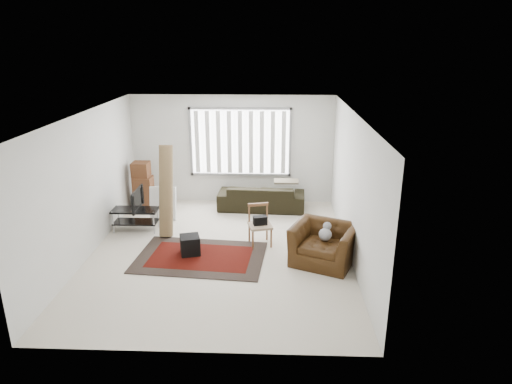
% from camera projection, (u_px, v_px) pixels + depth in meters
% --- Properties ---
extents(room, '(6.00, 6.02, 2.71)m').
position_uv_depth(room, '(223.00, 159.00, 8.85)').
color(room, beige).
rests_on(room, ground).
extents(persian_rug, '(2.54, 1.81, 0.02)m').
position_uv_depth(persian_rug, '(201.00, 257.00, 8.72)').
color(persian_rug, black).
rests_on(persian_rug, ground).
extents(tv_stand, '(0.98, 0.44, 0.49)m').
position_uv_depth(tv_stand, '(135.00, 215.00, 9.86)').
color(tv_stand, black).
rests_on(tv_stand, ground).
extents(tv, '(0.10, 0.79, 0.45)m').
position_uv_depth(tv, '(134.00, 199.00, 9.74)').
color(tv, black).
rests_on(tv, tv_stand).
extents(subwoofer, '(0.45, 0.45, 0.36)m').
position_uv_depth(subwoofer, '(190.00, 245.00, 8.79)').
color(subwoofer, black).
rests_on(subwoofer, persian_rug).
extents(moving_boxes, '(0.49, 0.45, 1.18)m').
position_uv_depth(moving_boxes, '(143.00, 188.00, 11.02)').
color(moving_boxes, '#55311B').
rests_on(moving_boxes, ground).
extents(white_flatpack, '(0.61, 0.26, 0.77)m').
position_uv_depth(white_flatpack, '(163.00, 203.00, 10.48)').
color(white_flatpack, silver).
rests_on(white_flatpack, ground).
extents(rolled_rug, '(0.34, 0.67, 1.92)m').
position_uv_depth(rolled_rug, '(166.00, 191.00, 9.51)').
color(rolled_rug, brown).
rests_on(rolled_rug, ground).
extents(sofa, '(2.13, 1.02, 0.80)m').
position_uv_depth(sofa, '(261.00, 193.00, 11.10)').
color(sofa, black).
rests_on(sofa, ground).
extents(side_chair, '(0.54, 0.54, 0.82)m').
position_uv_depth(side_chair, '(260.00, 223.00, 9.16)').
color(side_chair, tan).
rests_on(side_chair, ground).
extents(armchair, '(1.43, 1.35, 0.84)m').
position_uv_depth(armchair, '(324.00, 242.00, 8.42)').
color(armchair, '#39200B').
rests_on(armchair, ground).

